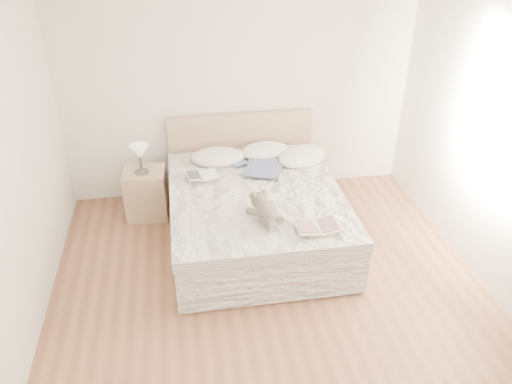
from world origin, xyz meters
TOP-DOWN VIEW (x-y plane):
  - floor at (0.00, 0.00)m, footprint 4.00×4.50m
  - wall_back at (0.00, 2.25)m, footprint 4.00×0.02m
  - window at (1.99, 0.30)m, footprint 0.02×1.30m
  - bed at (0.00, 1.19)m, footprint 1.72×2.14m
  - nightstand at (-1.13, 1.79)m, footprint 0.48×0.43m
  - table_lamp at (-1.15, 1.77)m, footprint 0.26×0.26m
  - pillow_left at (-0.31, 1.85)m, footprint 0.62×0.46m
  - pillow_middle at (0.24, 1.92)m, footprint 0.61×0.47m
  - pillow_right at (0.63, 1.71)m, footprint 0.74×0.67m
  - blouse at (0.18, 1.58)m, footprint 0.79×0.81m
  - photo_book at (-0.52, 1.46)m, footprint 0.37×0.28m
  - childrens_book at (0.43, 0.35)m, footprint 0.41×0.28m
  - teddy_bear at (0.00, 0.53)m, footprint 0.37×0.44m

SIDE VIEW (x-z plane):
  - floor at x=0.00m, z-range 0.00..0.00m
  - nightstand at x=-1.13m, z-range 0.00..0.56m
  - bed at x=0.00m, z-range -0.19..0.81m
  - blouse at x=0.18m, z-range 0.62..0.64m
  - photo_book at x=-0.52m, z-range 0.62..0.64m
  - childrens_book at x=0.43m, z-range 0.62..0.64m
  - pillow_left at x=-0.31m, z-range 0.55..0.73m
  - pillow_middle at x=0.24m, z-range 0.56..0.72m
  - pillow_right at x=0.63m, z-range 0.55..0.73m
  - teddy_bear at x=0.00m, z-range 0.55..0.75m
  - table_lamp at x=-1.15m, z-range 0.63..0.96m
  - wall_back at x=0.00m, z-range 0.00..2.70m
  - window at x=1.99m, z-range 0.90..2.00m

